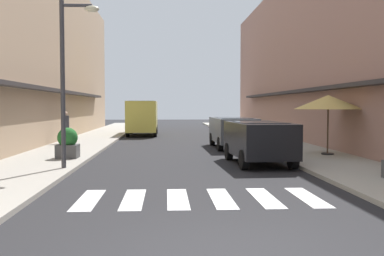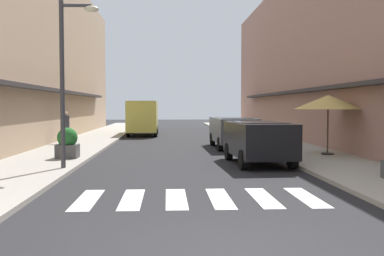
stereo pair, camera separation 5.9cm
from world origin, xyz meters
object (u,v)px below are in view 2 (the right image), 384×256
at_px(delivery_van, 143,115).
at_px(pedestrian_walking_near, 66,127).
at_px(parked_car_near, 258,138).
at_px(street_lamp, 69,65).
at_px(cafe_umbrella, 328,102).
at_px(planter_midblock, 67,143).
at_px(parked_car_mid, 233,129).

distance_m(delivery_van, pedestrian_walking_near, 8.62).
xyz_separation_m(parked_car_near, street_lamp, (-6.12, -1.36, 2.32)).
bearing_deg(cafe_umbrella, pedestrian_walking_near, 152.12).
bearing_deg(planter_midblock, parked_car_near, -10.74).
xyz_separation_m(delivery_van, street_lamp, (-1.33, -17.15, 1.84)).
distance_m(parked_car_mid, pedestrian_walking_near, 8.51).
bearing_deg(street_lamp, planter_midblock, 103.79).
bearing_deg(pedestrian_walking_near, parked_car_near, 73.74).
bearing_deg(delivery_van, parked_car_near, -73.13).
distance_m(parked_car_near, street_lamp, 6.69).
distance_m(parked_car_mid, delivery_van, 10.90).
relative_size(parked_car_near, street_lamp, 0.79).
bearing_deg(parked_car_mid, pedestrian_walking_near, 167.04).
bearing_deg(parked_car_near, delivery_van, 106.87).
height_order(delivery_van, street_lamp, street_lamp).
xyz_separation_m(cafe_umbrella, pedestrian_walking_near, (-11.42, 6.04, -1.19)).
distance_m(parked_car_near, planter_midblock, 6.90).
bearing_deg(parked_car_near, parked_car_mid, 90.00).
bearing_deg(street_lamp, parked_car_near, 12.50).
xyz_separation_m(parked_car_mid, street_lamp, (-6.12, -7.38, 2.32)).
xyz_separation_m(street_lamp, planter_midblock, (-0.65, 2.64, -2.59)).
bearing_deg(parked_car_mid, street_lamp, -129.69).
distance_m(parked_car_near, delivery_van, 16.51).
bearing_deg(parked_car_near, pedestrian_walking_near, 136.29).
xyz_separation_m(parked_car_mid, planter_midblock, (-6.77, -4.74, -0.27)).
distance_m(parked_car_near, pedestrian_walking_near, 11.48).
relative_size(street_lamp, pedestrian_walking_near, 3.13).
height_order(parked_car_mid, street_lamp, street_lamp).
bearing_deg(planter_midblock, pedestrian_walking_near, 102.92).
distance_m(cafe_umbrella, planter_midblock, 10.02).
relative_size(parked_car_near, cafe_umbrella, 1.50).
bearing_deg(parked_car_near, street_lamp, -167.50).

